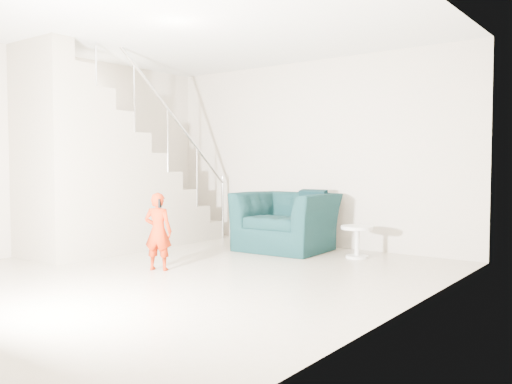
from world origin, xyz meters
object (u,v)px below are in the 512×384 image
at_px(toddler, 158,231).
at_px(side_table, 357,236).
at_px(armchair, 286,221).
at_px(staircase, 103,182).

relative_size(toddler, side_table, 2.14).
bearing_deg(side_table, armchair, -179.13).
distance_m(armchair, side_table, 1.08).
bearing_deg(armchair, side_table, -1.91).
xyz_separation_m(armchair, side_table, (1.07, 0.02, -0.12)).
distance_m(armchair, toddler, 2.08).
height_order(side_table, staircase, staircase).
relative_size(armchair, staircase, 0.34).
height_order(toddler, staircase, staircase).
height_order(toddler, side_table, toddler).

